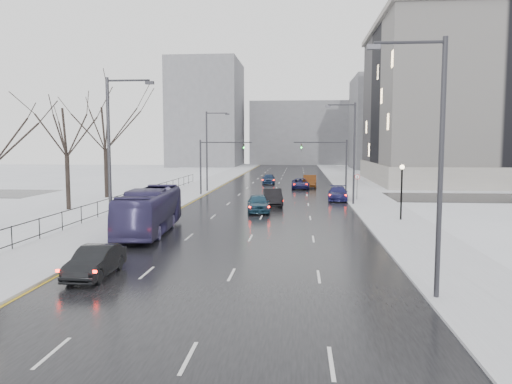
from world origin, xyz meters
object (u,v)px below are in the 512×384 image
(tree_park_e, at_px, (107,198))
(sedan_center_near, at_px, (258,203))
(sedan_left_near, at_px, (95,262))
(streetlight_l_near, at_px, (113,151))
(bus, at_px, (150,211))
(streetlight_r_mid, at_px, (352,148))
(sedan_right_far, at_px, (338,193))
(tree_park_d, at_px, (69,210))
(mast_signal_right, at_px, (337,161))
(sedan_right_distant, at_px, (310,181))
(lamppost_r_mid, at_px, (402,184))
(mast_signal_left, at_px, (210,160))
(sedan_right_cross, at_px, (300,184))
(no_uturn_sign, at_px, (357,179))
(streetlight_l_far, at_px, (209,147))
(streetlight_r_near, at_px, (435,155))
(sedan_center_far, at_px, (269,179))
(sedan_right_near, at_px, (273,197))

(tree_park_e, bearing_deg, sedan_center_near, -29.25)
(sedan_left_near, bearing_deg, sedan_center_near, 75.60)
(streetlight_l_near, distance_m, bus, 5.46)
(streetlight_r_mid, bearing_deg, sedan_center_near, -145.69)
(streetlight_r_mid, height_order, sedan_right_far, streetlight_r_mid)
(tree_park_d, height_order, sedan_right_far, tree_park_d)
(mast_signal_right, relative_size, sedan_right_distant, 1.26)
(lamppost_r_mid, bearing_deg, tree_park_e, 154.38)
(mast_signal_left, relative_size, sedan_right_cross, 1.29)
(no_uturn_sign, distance_m, sedan_right_distant, 16.31)
(streetlight_l_far, distance_m, sedan_right_far, 17.94)
(streetlight_r_near, xyz_separation_m, streetlight_r_mid, (0.00, 30.00, 0.00))
(no_uturn_sign, bearing_deg, tree_park_d, -159.68)
(sedan_right_far, distance_m, sedan_center_far, 22.55)
(tree_park_e, distance_m, sedan_right_far, 25.41)
(tree_park_e, bearing_deg, tree_park_d, -87.71)
(tree_park_d, distance_m, streetlight_l_far, 21.17)
(sedan_left_near, xyz_separation_m, sedan_right_distant, (10.66, 47.43, 0.15))
(sedan_right_near, bearing_deg, sedan_right_distant, 72.17)
(streetlight_r_mid, bearing_deg, mast_signal_left, 152.69)
(sedan_left_near, distance_m, sedan_right_distant, 48.62)
(streetlight_r_mid, xyz_separation_m, streetlight_l_far, (-16.33, 12.00, 0.00))
(sedan_center_far, height_order, sedan_right_distant, sedan_right_distant)
(sedan_right_far, bearing_deg, mast_signal_right, 92.27)
(streetlight_r_mid, bearing_deg, tree_park_d, -166.99)
(sedan_left_near, height_order, bus, bus)
(bus, xyz_separation_m, sedan_right_cross, (10.24, 33.87, -0.80))
(sedan_right_far, relative_size, sedan_center_far, 1.11)
(no_uturn_sign, xyz_separation_m, sedan_center_far, (-10.67, 20.94, -1.49))
(lamppost_r_mid, relative_size, sedan_right_distant, 0.83)
(bus, distance_m, sedan_center_near, 12.49)
(no_uturn_sign, bearing_deg, streetlight_r_mid, -104.48)
(streetlight_l_far, xyz_separation_m, lamppost_r_mid, (19.17, -22.00, -2.67))
(sedan_right_far, bearing_deg, streetlight_r_mid, -72.65)
(tree_park_d, xyz_separation_m, streetlight_l_near, (9.63, -14.00, 5.62))
(sedan_right_far, bearing_deg, no_uturn_sign, 0.83)
(lamppost_r_mid, height_order, sedan_right_near, lamppost_r_mid)
(sedan_left_near, bearing_deg, mast_signal_left, 91.88)
(mast_signal_left, bearing_deg, mast_signal_right, 0.00)
(mast_signal_right, bearing_deg, mast_signal_left, 180.00)
(tree_park_e, relative_size, streetlight_r_near, 1.35)
(streetlight_l_far, height_order, mast_signal_left, streetlight_l_far)
(streetlight_r_near, relative_size, sedan_right_near, 2.00)
(tree_park_d, bearing_deg, mast_signal_left, 53.20)
(sedan_right_near, bearing_deg, bus, -122.64)
(streetlight_l_near, height_order, sedan_center_near, streetlight_l_near)
(sedan_right_cross, relative_size, sedan_right_far, 1.00)
(sedan_right_distant, bearing_deg, sedan_right_near, -98.34)
(streetlight_l_near, relative_size, streetlight_l_far, 1.00)
(tree_park_d, height_order, sedan_center_far, tree_park_d)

